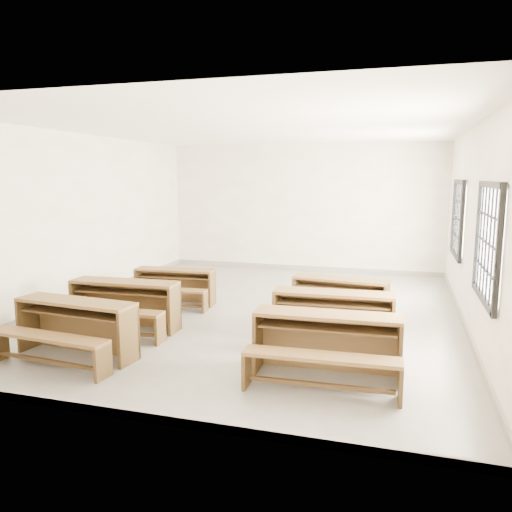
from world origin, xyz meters
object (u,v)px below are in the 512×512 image
(desk_set_1, at_px, (123,302))
(desk_set_5, at_px, (339,296))
(desk_set_3, at_px, (326,341))
(desk_set_0, at_px, (74,325))
(desk_set_2, at_px, (174,284))
(desk_set_4, at_px, (333,315))

(desk_set_1, relative_size, desk_set_5, 1.06)
(desk_set_3, bearing_deg, desk_set_0, -177.53)
(desk_set_2, bearing_deg, desk_set_0, -95.77)
(desk_set_3, distance_m, desk_set_5, 2.49)
(desk_set_0, bearing_deg, desk_set_3, 9.42)
(desk_set_2, xyz_separation_m, desk_set_5, (3.11, -0.19, 0.02))
(desk_set_1, relative_size, desk_set_3, 0.99)
(desk_set_1, height_order, desk_set_4, desk_set_1)
(desk_set_0, distance_m, desk_set_5, 4.18)
(desk_set_3, bearing_deg, desk_set_2, 138.78)
(desk_set_0, relative_size, desk_set_3, 1.00)
(desk_set_3, relative_size, desk_set_5, 1.07)
(desk_set_5, bearing_deg, desk_set_1, -148.51)
(desk_set_1, bearing_deg, desk_set_3, -18.96)
(desk_set_0, distance_m, desk_set_3, 3.32)
(desk_set_0, height_order, desk_set_1, desk_set_1)
(desk_set_3, relative_size, desk_set_4, 1.02)
(desk_set_1, distance_m, desk_set_3, 3.48)
(desk_set_0, bearing_deg, desk_set_2, 94.04)
(desk_set_2, relative_size, desk_set_3, 0.88)
(desk_set_4, bearing_deg, desk_set_2, 152.76)
(desk_set_4, bearing_deg, desk_set_0, -158.10)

